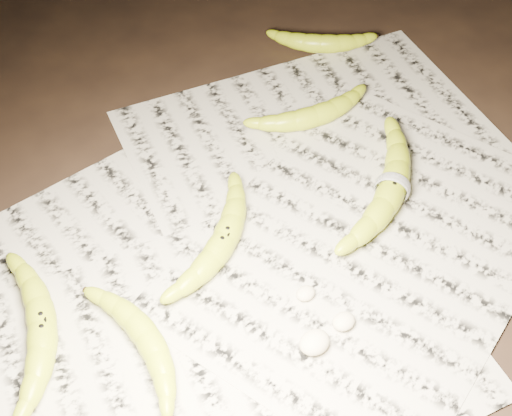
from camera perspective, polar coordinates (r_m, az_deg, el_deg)
ground at (r=0.96m, az=0.98°, el=-3.50°), size 3.00×3.00×0.00m
newspaper_patch at (r=0.96m, az=0.86°, el=-3.28°), size 0.90×0.70×0.01m
banana_left_a at (r=0.90m, az=-16.79°, el=-9.05°), size 0.14×0.22×0.04m
banana_left_b at (r=0.87m, az=-8.74°, el=-10.10°), size 0.06×0.18×0.03m
banana_center at (r=0.94m, az=-2.60°, el=-2.49°), size 0.20×0.15×0.04m
banana_taped at (r=1.02m, az=10.90°, el=1.73°), size 0.24×0.18×0.04m
banana_upper_a at (r=1.12m, az=4.69°, el=7.47°), size 0.19×0.10×0.03m
banana_upper_b at (r=1.27m, az=5.24°, el=13.10°), size 0.16×0.14×0.03m
measuring_tape at (r=1.02m, az=10.90°, el=1.73°), size 0.03×0.05×0.05m
flesh_chunk_a at (r=0.86m, az=4.72°, el=-10.53°), size 0.04×0.03×0.02m
flesh_chunk_b at (r=0.89m, az=7.06°, el=-8.86°), size 0.03×0.02×0.02m
flesh_chunk_c at (r=0.91m, az=4.00°, el=-6.68°), size 0.03×0.02×0.01m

